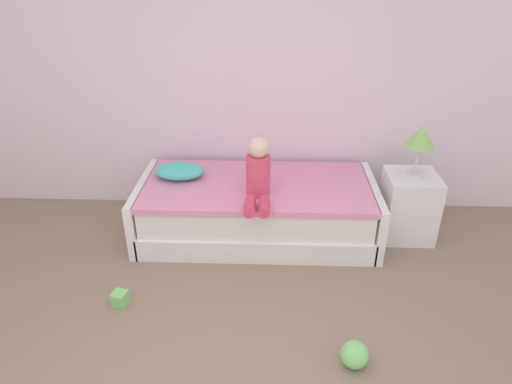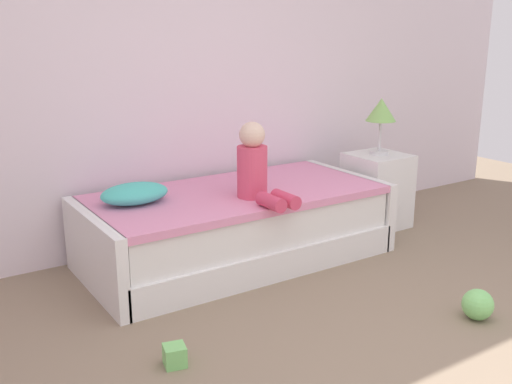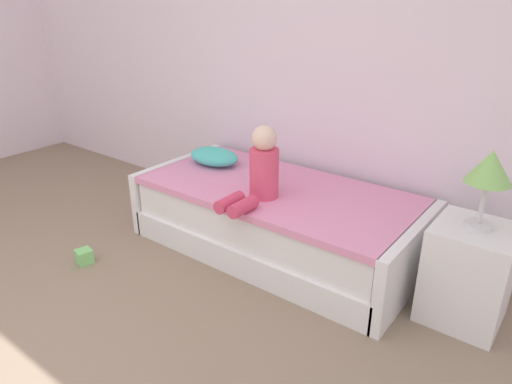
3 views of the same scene
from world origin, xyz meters
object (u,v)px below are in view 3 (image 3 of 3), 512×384
object	(u,v)px
bed	(276,219)
child_figure	(260,170)
table_lamp	(490,171)
nightstand	(468,274)
pillow	(214,156)
toy_block	(84,256)

from	to	relation	value
bed	child_figure	world-z (taller)	child_figure
child_figure	table_lamp	bearing A→B (deg)	9.93
nightstand	pillow	world-z (taller)	pillow
child_figure	toy_block	size ratio (longest dim) A/B	4.89
bed	pillow	xyz separation A→B (m)	(-0.70, 0.10, 0.32)
bed	table_lamp	distance (m)	1.52
bed	toy_block	world-z (taller)	bed
child_figure	nightstand	bearing A→B (deg)	9.93
table_lamp	pillow	world-z (taller)	table_lamp
table_lamp	toy_block	world-z (taller)	table_lamp
bed	table_lamp	bearing A→B (deg)	0.21
nightstand	toy_block	distance (m)	2.55
nightstand	child_figure	xyz separation A→B (m)	(-1.33, -0.23, 0.40)
nightstand	toy_block	world-z (taller)	nightstand
child_figure	pillow	xyz separation A→B (m)	(-0.71, 0.33, -0.14)
nightstand	child_figure	size ratio (longest dim) A/B	1.18
pillow	toy_block	bearing A→B (deg)	-103.87
toy_block	pillow	bearing A→B (deg)	76.13
pillow	toy_block	world-z (taller)	pillow
nightstand	pillow	xyz separation A→B (m)	(-2.05, 0.09, 0.26)
table_lamp	pillow	size ratio (longest dim) A/B	1.02
nightstand	table_lamp	world-z (taller)	table_lamp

